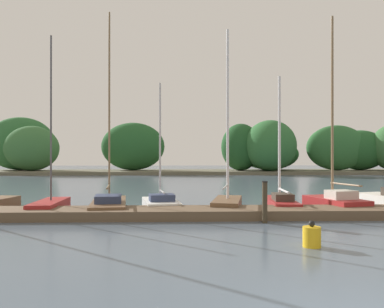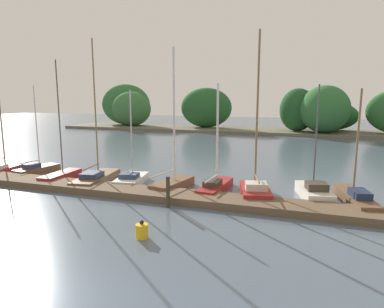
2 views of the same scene
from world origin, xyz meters
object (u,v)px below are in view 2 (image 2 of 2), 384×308
(sailboat_5, at_px, (174,181))
(sailboat_2, at_px, (62,175))
(sailboat_1, at_px, (38,169))
(sailboat_3, at_px, (97,177))
(sailboat_7, at_px, (255,189))
(mooring_piling_1, at_px, (168,192))
(sailboat_4, at_px, (132,178))
(sailboat_8, at_px, (314,191))
(sailboat_6, at_px, (216,185))
(sailboat_0, at_px, (4,167))
(sailboat_9, at_px, (354,197))
(channel_buoy_0, at_px, (142,231))

(sailboat_5, bearing_deg, sailboat_2, 104.49)
(sailboat_1, height_order, sailboat_3, sailboat_3)
(sailboat_7, height_order, mooring_piling_1, sailboat_7)
(sailboat_7, xyz_separation_m, mooring_piling_1, (-3.57, -2.86, 0.28))
(sailboat_1, distance_m, sailboat_4, 7.23)
(sailboat_4, relative_size, sailboat_7, 0.66)
(sailboat_1, xyz_separation_m, sailboat_4, (7.22, -0.30, -0.02))
(sailboat_3, distance_m, sailboat_8, 12.24)
(sailboat_1, xyz_separation_m, sailboat_8, (17.34, 0.05, 0.04))
(sailboat_6, bearing_deg, sailboat_1, 92.12)
(sailboat_0, height_order, sailboat_1, sailboat_0)
(sailboat_3, height_order, mooring_piling_1, sailboat_3)
(sailboat_6, bearing_deg, mooring_piling_1, 160.76)
(sailboat_3, height_order, sailboat_8, sailboat_3)
(sailboat_7, xyz_separation_m, sailboat_9, (4.64, 0.51, -0.10))
(sailboat_0, relative_size, channel_buoy_0, 11.74)
(sailboat_0, relative_size, sailboat_6, 1.37)
(sailboat_0, distance_m, sailboat_3, 7.49)
(sailboat_6, bearing_deg, sailboat_4, 93.19)
(sailboat_0, bearing_deg, sailboat_5, -100.05)
(sailboat_5, xyz_separation_m, channel_buoy_0, (1.35, -6.43, -0.17))
(sailboat_2, relative_size, sailboat_5, 0.94)
(sailboat_0, distance_m, sailboat_2, 5.21)
(sailboat_2, bearing_deg, sailboat_5, -89.09)
(sailboat_2, height_order, sailboat_9, sailboat_2)
(sailboat_1, relative_size, channel_buoy_0, 8.62)
(sailboat_9, bearing_deg, mooring_piling_1, 99.81)
(mooring_piling_1, bearing_deg, sailboat_2, 162.12)
(sailboat_8, xyz_separation_m, sailboat_9, (1.83, -0.33, -0.01))
(sailboat_3, bearing_deg, sailboat_1, 73.96)
(sailboat_5, distance_m, sailboat_6, 2.34)
(channel_buoy_0, bearing_deg, sailboat_1, 148.01)
(sailboat_5, bearing_deg, sailboat_7, -79.70)
(sailboat_0, xyz_separation_m, sailboat_9, (21.53, 0.27, 0.00))
(sailboat_1, height_order, sailboat_5, sailboat_5)
(sailboat_3, bearing_deg, sailboat_2, 89.11)
(sailboat_5, bearing_deg, mooring_piling_1, -151.21)
(sailboat_6, height_order, channel_buoy_0, sailboat_6)
(mooring_piling_1, xyz_separation_m, channel_buoy_0, (0.44, -3.46, -0.46))
(sailboat_5, relative_size, sailboat_7, 0.93)
(sailboat_7, relative_size, sailboat_8, 1.45)
(sailboat_0, xyz_separation_m, sailboat_4, (9.58, 0.26, -0.05))
(sailboat_9, bearing_deg, sailboat_4, 77.59)
(sailboat_7, bearing_deg, sailboat_2, 76.89)
(sailboat_2, distance_m, mooring_piling_1, 8.55)
(sailboat_1, bearing_deg, sailboat_6, -82.77)
(sailboat_2, relative_size, mooring_piling_1, 4.99)
(sailboat_2, bearing_deg, sailboat_1, 68.16)
(sailboat_2, relative_size, sailboat_3, 0.87)
(mooring_piling_1, distance_m, channel_buoy_0, 3.52)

